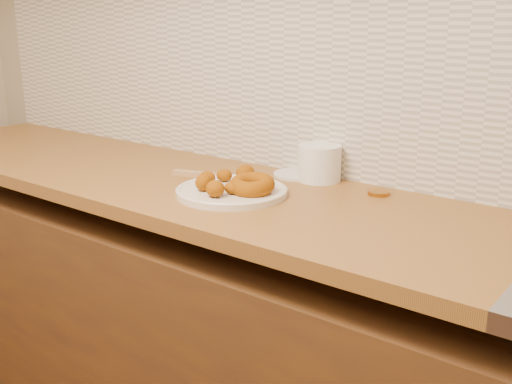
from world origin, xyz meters
The scene contains 10 objects.
wall_back centered at (0.00, 2.00, 1.35)m, with size 4.00×0.02×2.70m, color tan.
butcher_block centered at (-0.65, 1.69, 0.88)m, with size 2.30×0.62×0.04m, color #985E22.
backsplash centered at (0.00, 1.99, 1.20)m, with size 3.60×0.02×0.60m, color silver.
donut_plate centered at (-0.27, 1.65, 0.91)m, with size 0.31×0.31×0.02m, color silver.
ring_donut centered at (-0.21, 1.65, 0.94)m, with size 0.12×0.12×0.04m, color #974D05.
fried_dough_chunks centered at (-0.30, 1.64, 0.94)m, with size 0.18×0.24×0.05m.
plastic_tub centered at (-0.17, 1.92, 0.95)m, with size 0.13×0.13×0.11m, color white.
tub_lid centered at (-0.25, 1.93, 0.90)m, with size 0.15×0.15×0.01m, color silver.
brass_jar_lid centered at (0.05, 1.89, 0.91)m, with size 0.06×0.06×0.01m, color #A66D1F.
wooden_utensil centered at (-0.47, 1.74, 0.91)m, with size 0.20×0.02×0.02m, color tan.
Camera 1 is at (0.74, 0.44, 1.36)m, focal length 42.00 mm.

